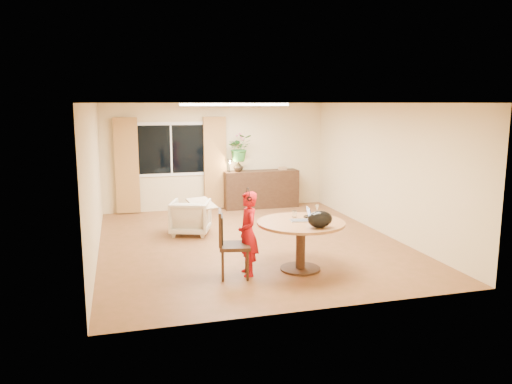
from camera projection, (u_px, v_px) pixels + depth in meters
The scene contains 24 objects.
floor at pixel (250, 242), 9.44m from camera, with size 6.50×6.50×0.00m, color brown.
ceiling at pixel (250, 103), 8.98m from camera, with size 6.50×6.50×0.00m, color white.
wall_back at pixel (216, 156), 12.29m from camera, with size 5.50×5.50×0.00m, color beige.
wall_left at pixel (94, 180), 8.49m from camera, with size 6.50×6.50×0.00m, color beige.
wall_right at pixel (383, 169), 9.93m from camera, with size 6.50×6.50×0.00m, color beige.
window at pixel (171, 149), 11.95m from camera, with size 1.70×0.03×1.30m.
curtain_left at pixel (127, 166), 11.67m from camera, with size 0.55×0.08×2.25m, color brown.
curtain_right at pixel (215, 163), 12.22m from camera, with size 0.55×0.08×2.25m, color brown.
ceiling_panel at pixel (235, 105), 10.12m from camera, with size 2.20×0.35×0.05m, color white.
dining_table at pixel (301, 232), 7.78m from camera, with size 1.37×1.37×0.78m.
dining_chair at pixel (235, 244), 7.46m from camera, with size 0.50×0.45×1.03m, color black, non-canonical shape.
child at pixel (248, 234), 7.56m from camera, with size 0.31×0.47×1.29m, color red.
laptop at pixel (300, 214), 7.77m from camera, with size 0.33×0.22×0.22m, color #B7B7BC, non-canonical shape.
tumbler at pixel (294, 214), 8.04m from camera, with size 0.07×0.07×0.10m, color white, non-canonical shape.
wine_glass at pixel (317, 211), 8.01m from camera, with size 0.07×0.07×0.21m, color white, non-canonical shape.
pot_lid at pixel (310, 216), 8.05m from camera, with size 0.20×0.20×0.03m, color white, non-canonical shape.
handbag at pixel (320, 219), 7.35m from camera, with size 0.38×0.22×0.26m, color black, non-canonical shape.
armchair at pixel (191, 217), 9.97m from camera, with size 0.74×0.76×0.69m, color beige.
throw at pixel (202, 200), 9.89m from camera, with size 0.45×0.55×0.03m, color beige, non-canonical shape.
sideboard at pixel (261, 189), 12.50m from camera, with size 1.87×0.46×0.93m, color black.
vase at pixel (238, 166), 12.24m from camera, with size 0.24×0.24×0.25m, color black.
bouquet at pixel (240, 148), 12.17m from camera, with size 0.59×0.51×0.66m, color #305F23.
book_stack at pixel (283, 168), 12.55m from camera, with size 0.20×0.15×0.08m, color #876545, non-canonical shape.
desk_lamp at pixel (230, 165), 12.13m from camera, with size 0.13×0.13×0.32m, color black, non-canonical shape.
Camera 1 is at (-2.31, -8.83, 2.60)m, focal length 35.00 mm.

